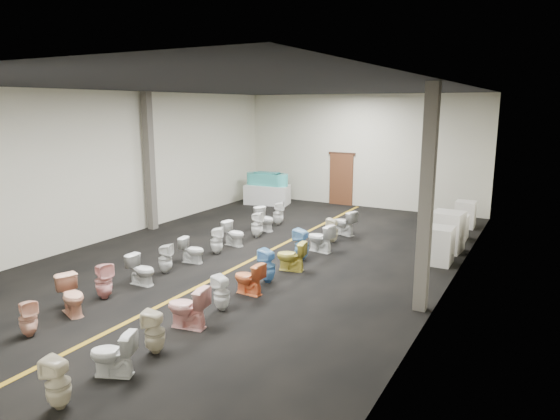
# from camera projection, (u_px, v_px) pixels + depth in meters

# --- Properties ---
(floor) EXTENTS (16.00, 16.00, 0.00)m
(floor) POSITION_uv_depth(u_px,v_px,m) (258.00, 256.00, 13.66)
(floor) COLOR black
(floor) RESTS_ON ground
(ceiling) EXTENTS (16.00, 16.00, 0.00)m
(ceiling) POSITION_uv_depth(u_px,v_px,m) (257.00, 88.00, 12.73)
(ceiling) COLOR black
(ceiling) RESTS_ON ground
(wall_back) EXTENTS (10.00, 0.00, 10.00)m
(wall_back) POSITION_uv_depth(u_px,v_px,m) (361.00, 151.00, 20.05)
(wall_back) COLOR beige
(wall_back) RESTS_ON ground
(wall_left) EXTENTS (0.00, 16.00, 16.00)m
(wall_left) POSITION_uv_depth(u_px,v_px,m) (121.00, 164.00, 15.56)
(wall_left) COLOR beige
(wall_left) RESTS_ON ground
(wall_right) EXTENTS (0.00, 16.00, 16.00)m
(wall_right) POSITION_uv_depth(u_px,v_px,m) (454.00, 190.00, 10.84)
(wall_right) COLOR beige
(wall_right) RESTS_ON ground
(aisle_stripe) EXTENTS (0.12, 15.60, 0.01)m
(aisle_stripe) POSITION_uv_depth(u_px,v_px,m) (258.00, 256.00, 13.66)
(aisle_stripe) COLOR #906A14
(aisle_stripe) RESTS_ON floor
(back_door) EXTENTS (1.00, 0.10, 2.10)m
(back_door) POSITION_uv_depth(u_px,v_px,m) (341.00, 179.00, 20.63)
(back_door) COLOR #562D19
(back_door) RESTS_ON floor
(door_frame) EXTENTS (1.15, 0.08, 0.10)m
(door_frame) POSITION_uv_depth(u_px,v_px,m) (342.00, 154.00, 20.42)
(door_frame) COLOR #331C11
(door_frame) RESTS_ON back_door
(column_left) EXTENTS (0.25, 0.25, 4.50)m
(column_left) POSITION_uv_depth(u_px,v_px,m) (150.00, 162.00, 16.30)
(column_left) COLOR #59544C
(column_left) RESTS_ON floor
(column_right) EXTENTS (0.25, 0.25, 4.50)m
(column_right) POSITION_uv_depth(u_px,v_px,m) (426.00, 201.00, 9.67)
(column_right) COLOR #59544C
(column_right) RESTS_ON floor
(display_table) EXTENTS (1.96, 1.27, 0.80)m
(display_table) POSITION_uv_depth(u_px,v_px,m) (267.00, 195.00, 20.84)
(display_table) COLOR silver
(display_table) RESTS_ON floor
(bathtub) EXTENTS (1.86, 0.69, 0.55)m
(bathtub) POSITION_uv_depth(u_px,v_px,m) (267.00, 179.00, 20.70)
(bathtub) COLOR #40BBB5
(bathtub) RESTS_ON display_table
(appliance_crate_a) EXTENTS (0.76, 0.76, 0.97)m
(appliance_crate_a) POSITION_uv_depth(u_px,v_px,m) (437.00, 245.00, 12.99)
(appliance_crate_a) COLOR beige
(appliance_crate_a) RESTS_ON floor
(appliance_crate_b) EXTENTS (0.89, 0.89, 1.13)m
(appliance_crate_b) POSITION_uv_depth(u_px,v_px,m) (447.00, 232.00, 14.07)
(appliance_crate_b) COLOR silver
(appliance_crate_b) RESTS_ON floor
(appliance_crate_c) EXTENTS (0.67, 0.67, 0.75)m
(appliance_crate_c) POSITION_uv_depth(u_px,v_px,m) (456.00, 227.00, 15.41)
(appliance_crate_c) COLOR silver
(appliance_crate_c) RESTS_ON floor
(appliance_crate_d) EXTENTS (0.64, 0.64, 0.90)m
(appliance_crate_d) POSITION_uv_depth(u_px,v_px,m) (465.00, 214.00, 16.81)
(appliance_crate_d) COLOR white
(appliance_crate_d) RESTS_ON floor
(toilet_left_1) EXTENTS (0.39, 0.38, 0.69)m
(toilet_left_1) POSITION_uv_depth(u_px,v_px,m) (28.00, 318.00, 8.87)
(toilet_left_1) COLOR #EFB095
(toilet_left_1) RESTS_ON floor
(toilet_left_2) EXTENTS (0.86, 0.67, 0.77)m
(toilet_left_2) POSITION_uv_depth(u_px,v_px,m) (72.00, 296.00, 9.83)
(toilet_left_2) COLOR #E8A383
(toilet_left_2) RESTS_ON floor
(toilet_left_3) EXTENTS (0.44, 0.44, 0.80)m
(toilet_left_3) POSITION_uv_depth(u_px,v_px,m) (104.00, 281.00, 10.62)
(toilet_left_3) COLOR pink
(toilet_left_3) RESTS_ON floor
(toilet_left_4) EXTENTS (0.69, 0.40, 0.70)m
(toilet_left_4) POSITION_uv_depth(u_px,v_px,m) (142.00, 270.00, 11.47)
(toilet_left_4) COLOR silver
(toilet_left_4) RESTS_ON floor
(toilet_left_5) EXTENTS (0.42, 0.42, 0.74)m
(toilet_left_5) POSITION_uv_depth(u_px,v_px,m) (165.00, 259.00, 12.25)
(toilet_left_5) COLOR silver
(toilet_left_5) RESTS_ON floor
(toilet_left_6) EXTENTS (0.70, 0.47, 0.67)m
(toilet_left_6) POSITION_uv_depth(u_px,v_px,m) (192.00, 250.00, 13.08)
(toilet_left_6) COLOR silver
(toilet_left_6) RESTS_ON floor
(toilet_left_7) EXTENTS (0.46, 0.46, 0.76)m
(toilet_left_7) POSITION_uv_depth(u_px,v_px,m) (217.00, 241.00, 13.84)
(toilet_left_7) COLOR white
(toilet_left_7) RESTS_ON floor
(toilet_left_8) EXTENTS (0.75, 0.49, 0.72)m
(toilet_left_8) POSITION_uv_depth(u_px,v_px,m) (234.00, 234.00, 14.68)
(toilet_left_8) COLOR white
(toilet_left_8) RESTS_ON floor
(toilet_left_9) EXTENTS (0.42, 0.41, 0.82)m
(toilet_left_9) POSITION_uv_depth(u_px,v_px,m) (257.00, 225.00, 15.56)
(toilet_left_9) COLOR white
(toilet_left_9) RESTS_ON floor
(toilet_left_10) EXTENTS (0.86, 0.67, 0.77)m
(toilet_left_10) POSITION_uv_depth(u_px,v_px,m) (265.00, 219.00, 16.43)
(toilet_left_10) COLOR white
(toilet_left_10) RESTS_ON floor
(toilet_left_11) EXTENTS (0.47, 0.46, 0.81)m
(toilet_left_11) POSITION_uv_depth(u_px,v_px,m) (278.00, 213.00, 17.19)
(toilet_left_11) COLOR white
(toilet_left_11) RESTS_ON floor
(toilet_right_0) EXTENTS (0.40, 0.39, 0.75)m
(toilet_right_0) POSITION_uv_depth(u_px,v_px,m) (58.00, 383.00, 6.75)
(toilet_right_0) COLOR beige
(toilet_right_0) RESTS_ON floor
(toilet_right_1) EXTENTS (0.80, 0.64, 0.71)m
(toilet_right_1) POSITION_uv_depth(u_px,v_px,m) (113.00, 354.00, 7.58)
(toilet_right_1) COLOR white
(toilet_right_1) RESTS_ON floor
(toilet_right_2) EXTENTS (0.43, 0.42, 0.75)m
(toilet_right_2) POSITION_uv_depth(u_px,v_px,m) (155.00, 332.00, 8.27)
(toilet_right_2) COLOR beige
(toilet_right_2) RESTS_ON floor
(toilet_right_3) EXTENTS (0.85, 0.57, 0.81)m
(toilet_right_3) POSITION_uv_depth(u_px,v_px,m) (188.00, 307.00, 9.22)
(toilet_right_3) COLOR #F9B1AA
(toilet_right_3) RESTS_ON floor
(toilet_right_4) EXTENTS (0.41, 0.40, 0.73)m
(toilet_right_4) POSITION_uv_depth(u_px,v_px,m) (222.00, 293.00, 10.02)
(toilet_right_4) COLOR white
(toilet_right_4) RESTS_ON floor
(toilet_right_5) EXTENTS (0.74, 0.46, 0.72)m
(toilet_right_5) POSITION_uv_depth(u_px,v_px,m) (249.00, 278.00, 10.89)
(toilet_right_5) COLOR orange
(toilet_right_5) RESTS_ON floor
(toilet_right_6) EXTENTS (0.42, 0.41, 0.80)m
(toilet_right_6) POSITION_uv_depth(u_px,v_px,m) (268.00, 266.00, 11.58)
(toilet_right_6) COLOR #67A6DB
(toilet_right_6) RESTS_ON floor
(toilet_right_7) EXTENTS (0.80, 0.55, 0.75)m
(toilet_right_7) POSITION_uv_depth(u_px,v_px,m) (291.00, 256.00, 12.44)
(toilet_right_7) COLOR gold
(toilet_right_7) RESTS_ON floor
(toilet_right_8) EXTENTS (0.43, 0.42, 0.85)m
(toilet_right_8) POSITION_uv_depth(u_px,v_px,m) (302.00, 244.00, 13.28)
(toilet_right_8) COLOR #7CB3E1
(toilet_right_8) RESTS_ON floor
(toilet_right_9) EXTENTS (0.85, 0.58, 0.80)m
(toilet_right_9) POSITION_uv_depth(u_px,v_px,m) (320.00, 238.00, 14.04)
(toilet_right_9) COLOR white
(toilet_right_9) RESTS_ON floor
(toilet_right_10) EXTENTS (0.34, 0.34, 0.74)m
(toilet_right_10) POSITION_uv_depth(u_px,v_px,m) (333.00, 230.00, 15.02)
(toilet_right_10) COLOR beige
(toilet_right_10) RESTS_ON floor
(toilet_right_11) EXTENTS (0.88, 0.67, 0.79)m
(toilet_right_11) POSITION_uv_depth(u_px,v_px,m) (344.00, 223.00, 15.88)
(toilet_right_11) COLOR silver
(toilet_right_11) RESTS_ON floor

